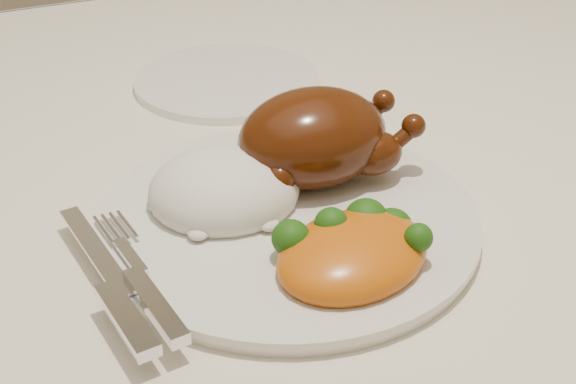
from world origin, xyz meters
name	(u,v)px	position (x,y,z in m)	size (l,w,h in m)	color
dining_table	(83,308)	(0.00, 0.00, 0.67)	(1.60, 0.90, 0.76)	brown
tablecloth	(71,238)	(0.00, 0.00, 0.74)	(1.73, 1.03, 0.18)	#EDE6CC
dinner_plate	(288,221)	(0.15, -0.10, 0.77)	(0.29, 0.29, 0.01)	white
side_plate	(227,81)	(0.20, 0.17, 0.77)	(0.19, 0.19, 0.01)	white
roast_chicken	(317,137)	(0.19, -0.06, 0.82)	(0.15, 0.10, 0.08)	#4B1C08
rice_mound	(224,191)	(0.11, -0.06, 0.79)	(0.14, 0.13, 0.06)	white
mac_and_cheese	(356,249)	(0.17, -0.17, 0.79)	(0.14, 0.12, 0.05)	#DD5A0E
cutlery	(129,290)	(0.01, -0.15, 0.79)	(0.04, 0.18, 0.01)	silver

